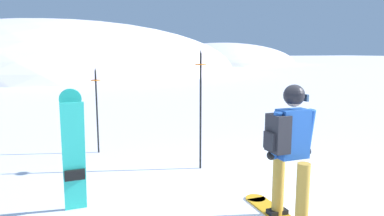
% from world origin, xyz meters
% --- Properties ---
extents(ridge_peak_main, '(36.97, 33.27, 10.51)m').
position_xyz_m(ridge_peak_main, '(-1.96, 36.27, 0.00)').
color(ridge_peak_main, white).
rests_on(ridge_peak_main, ground).
extents(ridge_peak_far, '(24.31, 21.88, 7.11)m').
position_xyz_m(ridge_peak_far, '(24.15, 50.73, 0.00)').
color(ridge_peak_far, white).
rests_on(ridge_peak_far, ground).
extents(snowboarder_main, '(0.64, 1.84, 1.71)m').
position_xyz_m(snowboarder_main, '(0.13, 0.01, 0.92)').
color(snowboarder_main, orange).
rests_on(snowboarder_main, ground).
extents(spare_snowboard, '(0.28, 0.37, 1.63)m').
position_xyz_m(spare_snowboard, '(-2.23, 1.27, 0.82)').
color(spare_snowboard, '#23B7A3').
rests_on(spare_snowboard, ground).
extents(piste_marker_near, '(0.20, 0.20, 1.77)m').
position_xyz_m(piste_marker_near, '(-1.62, 4.06, 1.02)').
color(piste_marker_near, black).
rests_on(piste_marker_near, ground).
extents(piste_marker_far, '(0.20, 0.20, 2.13)m').
position_xyz_m(piste_marker_far, '(-0.03, 2.35, 1.21)').
color(piste_marker_far, black).
rests_on(piste_marker_far, ground).
extents(rock_dark, '(0.40, 0.34, 0.28)m').
position_xyz_m(rock_dark, '(-2.01, 5.61, 0.00)').
color(rock_dark, '#4C4742').
rests_on(rock_dark, ground).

